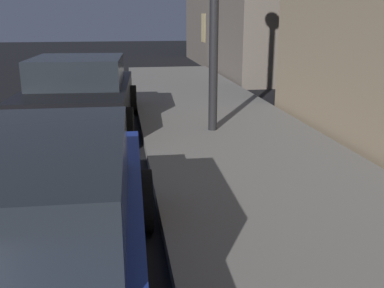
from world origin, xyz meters
The scene contains 2 objects.
car_blue centered at (2.85, 2.66, 0.71)m, with size 2.17×4.06×1.43m.
car_black centered at (2.85, 8.55, 0.70)m, with size 2.32×4.18×1.43m.
Camera 1 is at (3.65, -0.34, 2.20)m, focal length 41.22 mm.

